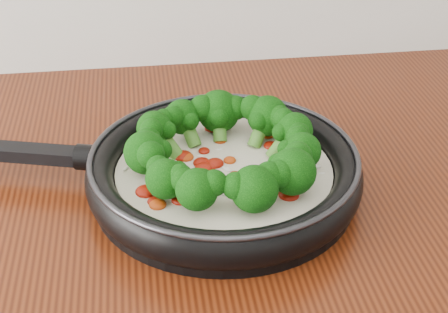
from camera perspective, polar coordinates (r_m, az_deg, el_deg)
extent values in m
cylinder|color=black|center=(0.80, 0.00, -2.70)|extent=(0.38, 0.38, 0.01)
torus|color=black|center=(0.78, 0.00, -1.26)|extent=(0.40, 0.40, 0.03)
torus|color=#2D2D33|center=(0.77, 0.00, 0.09)|extent=(0.39, 0.39, 0.01)
cube|color=black|center=(0.85, -16.83, 0.33)|extent=(0.19, 0.08, 0.02)
cylinder|color=black|center=(0.82, -11.43, -0.09)|extent=(0.04, 0.04, 0.03)
cylinder|color=silver|center=(0.79, 0.00, -1.69)|extent=(0.31, 0.31, 0.02)
ellipsoid|color=maroon|center=(0.86, -0.95, 2.45)|extent=(0.03, 0.03, 0.01)
ellipsoid|color=maroon|center=(0.79, -0.76, -0.60)|extent=(0.03, 0.03, 0.01)
ellipsoid|color=#B8390B|center=(0.80, -3.26, -0.06)|extent=(0.02, 0.02, 0.01)
ellipsoid|color=maroon|center=(0.73, -5.94, -3.83)|extent=(0.02, 0.02, 0.01)
ellipsoid|color=maroon|center=(0.79, -1.86, -0.47)|extent=(0.02, 0.02, 0.01)
ellipsoid|color=#B8390B|center=(0.85, 3.72, 1.88)|extent=(0.02, 0.02, 0.01)
ellipsoid|color=maroon|center=(0.78, -1.08, -0.78)|extent=(0.02, 0.02, 0.01)
ellipsoid|color=maroon|center=(0.82, 4.46, 0.84)|extent=(0.02, 0.02, 0.01)
ellipsoid|color=#B8390B|center=(0.75, -3.51, -2.35)|extent=(0.02, 0.02, 0.01)
ellipsoid|color=maroon|center=(0.77, 0.95, -1.59)|extent=(0.02, 0.02, 0.01)
ellipsoid|color=maroon|center=(0.75, 3.20, -2.69)|extent=(0.02, 0.02, 0.01)
ellipsoid|color=#B8390B|center=(0.78, 3.47, -1.18)|extent=(0.03, 0.03, 0.01)
ellipsoid|color=maroon|center=(0.74, 5.53, -3.26)|extent=(0.03, 0.03, 0.01)
ellipsoid|color=maroon|center=(0.75, -6.68, -2.99)|extent=(0.03, 0.03, 0.01)
ellipsoid|color=#B8390B|center=(0.72, -5.66, -4.09)|extent=(0.02, 0.02, 0.01)
ellipsoid|color=maroon|center=(0.79, -1.94, -0.54)|extent=(0.03, 0.03, 0.01)
ellipsoid|color=maroon|center=(0.83, 4.00, 0.92)|extent=(0.02, 0.02, 0.01)
ellipsoid|color=#B8390B|center=(0.79, 0.49, -0.33)|extent=(0.02, 0.02, 0.01)
ellipsoid|color=maroon|center=(0.73, -3.72, -3.68)|extent=(0.03, 0.03, 0.01)
ellipsoid|color=maroon|center=(0.78, -1.73, -0.98)|extent=(0.03, 0.03, 0.01)
ellipsoid|color=#B8390B|center=(0.84, -0.32, 1.40)|extent=(0.02, 0.02, 0.01)
ellipsoid|color=maroon|center=(0.80, -3.51, 0.03)|extent=(0.03, 0.03, 0.01)
ellipsoid|color=maroon|center=(0.81, -1.70, 0.48)|extent=(0.02, 0.02, 0.01)
ellipsoid|color=white|center=(0.80, 4.96, -0.26)|extent=(0.01, 0.01, 0.00)
ellipsoid|color=white|center=(0.76, -0.54, -2.08)|extent=(0.01, 0.01, 0.00)
ellipsoid|color=white|center=(0.80, 5.51, -0.26)|extent=(0.01, 0.01, 0.00)
ellipsoid|color=white|center=(0.77, 5.37, -1.85)|extent=(0.01, 0.01, 0.00)
ellipsoid|color=white|center=(0.74, 4.94, -3.14)|extent=(0.00, 0.01, 0.00)
ellipsoid|color=white|center=(0.78, 0.09, -1.02)|extent=(0.01, 0.01, 0.00)
ellipsoid|color=white|center=(0.81, -4.77, 0.28)|extent=(0.01, 0.01, 0.00)
ellipsoid|color=white|center=(0.78, 0.31, -1.09)|extent=(0.01, 0.01, 0.00)
ellipsoid|color=white|center=(0.87, -0.06, 2.69)|extent=(0.01, 0.01, 0.00)
ellipsoid|color=white|center=(0.74, 0.19, -3.29)|extent=(0.01, 0.00, 0.00)
ellipsoid|color=white|center=(0.78, 2.33, -0.95)|extent=(0.00, 0.01, 0.00)
ellipsoid|color=white|center=(0.82, -0.40, 0.60)|extent=(0.01, 0.00, 0.00)
ellipsoid|color=white|center=(0.86, -4.45, 2.46)|extent=(0.01, 0.01, 0.00)
ellipsoid|color=white|center=(0.78, 8.33, -1.46)|extent=(0.01, 0.01, 0.00)
ellipsoid|color=white|center=(0.74, -7.13, -3.27)|extent=(0.01, 0.01, 0.00)
ellipsoid|color=white|center=(0.77, -0.19, -1.52)|extent=(0.00, 0.01, 0.00)
ellipsoid|color=white|center=(0.80, -2.01, -0.01)|extent=(0.01, 0.01, 0.00)
ellipsoid|color=white|center=(0.79, -8.37, -1.03)|extent=(0.01, 0.01, 0.00)
ellipsoid|color=white|center=(0.79, 5.12, -0.80)|extent=(0.01, 0.01, 0.00)
ellipsoid|color=white|center=(0.85, -0.55, 1.94)|extent=(0.01, 0.01, 0.00)
ellipsoid|color=white|center=(0.79, 6.70, -0.58)|extent=(0.01, 0.01, 0.00)
ellipsoid|color=white|center=(0.79, 7.94, -0.87)|extent=(0.01, 0.00, 0.00)
ellipsoid|color=white|center=(0.78, 0.37, -1.18)|extent=(0.01, 0.01, 0.00)
ellipsoid|color=white|center=(0.78, -1.47, -0.96)|extent=(0.01, 0.01, 0.00)
ellipsoid|color=white|center=(0.80, -7.70, -0.39)|extent=(0.01, 0.01, 0.00)
cylinder|color=#589932|center=(0.77, 5.28, -0.50)|extent=(0.04, 0.02, 0.03)
sphere|color=black|center=(0.77, 6.68, 0.46)|extent=(0.05, 0.05, 0.04)
sphere|color=black|center=(0.78, 6.26, 1.60)|extent=(0.03, 0.03, 0.03)
sphere|color=black|center=(0.75, 6.43, 0.22)|extent=(0.03, 0.03, 0.03)
sphere|color=black|center=(0.76, 5.36, 0.64)|extent=(0.03, 0.03, 0.02)
cylinder|color=#589932|center=(0.80, 4.76, 0.87)|extent=(0.04, 0.03, 0.04)
sphere|color=black|center=(0.80, 6.01, 2.19)|extent=(0.05, 0.05, 0.04)
sphere|color=black|center=(0.81, 5.11, 3.14)|extent=(0.03, 0.03, 0.03)
sphere|color=black|center=(0.78, 6.35, 1.96)|extent=(0.03, 0.03, 0.03)
sphere|color=black|center=(0.79, 4.88, 2.07)|extent=(0.03, 0.03, 0.02)
cylinder|color=#589932|center=(0.83, 2.97, 1.93)|extent=(0.04, 0.04, 0.04)
sphere|color=black|center=(0.83, 3.73, 3.47)|extent=(0.06, 0.06, 0.05)
sphere|color=black|center=(0.83, 2.42, 4.17)|extent=(0.04, 0.04, 0.03)
sphere|color=black|center=(0.82, 4.71, 3.35)|extent=(0.04, 0.04, 0.03)
sphere|color=black|center=(0.82, 3.05, 3.12)|extent=(0.03, 0.03, 0.03)
cylinder|color=#589932|center=(0.84, -0.37, 2.33)|extent=(0.02, 0.03, 0.04)
sphere|color=black|center=(0.84, -0.46, 3.89)|extent=(0.07, 0.07, 0.05)
sphere|color=black|center=(0.83, -1.84, 4.13)|extent=(0.04, 0.04, 0.03)
sphere|color=black|center=(0.84, 0.94, 4.17)|extent=(0.04, 0.04, 0.03)
sphere|color=black|center=(0.83, -0.38, 3.43)|extent=(0.03, 0.03, 0.03)
cylinder|color=#589932|center=(0.83, -2.86, 1.90)|extent=(0.03, 0.04, 0.04)
sphere|color=black|center=(0.83, -3.56, 3.39)|extent=(0.05, 0.05, 0.04)
sphere|color=black|center=(0.82, -4.35, 3.40)|extent=(0.03, 0.03, 0.03)
sphere|color=black|center=(0.83, -2.46, 3.96)|extent=(0.03, 0.03, 0.03)
sphere|color=black|center=(0.82, -2.91, 3.03)|extent=(0.03, 0.03, 0.02)
cylinder|color=#589932|center=(0.80, -4.69, 1.00)|extent=(0.04, 0.03, 0.04)
sphere|color=black|center=(0.80, -5.94, 2.38)|extent=(0.05, 0.05, 0.04)
sphere|color=black|center=(0.78, -6.19, 2.28)|extent=(0.03, 0.03, 0.03)
sphere|color=black|center=(0.81, -5.15, 3.20)|extent=(0.03, 0.03, 0.02)
sphere|color=black|center=(0.79, -4.84, 2.24)|extent=(0.03, 0.03, 0.02)
cylinder|color=#589932|center=(0.77, -5.28, -0.60)|extent=(0.03, 0.02, 0.04)
sphere|color=black|center=(0.76, -6.69, 0.33)|extent=(0.06, 0.06, 0.05)
sphere|color=black|center=(0.74, -6.24, 0.14)|extent=(0.04, 0.04, 0.03)
sphere|color=black|center=(0.78, -6.45, 1.44)|extent=(0.04, 0.04, 0.03)
sphere|color=black|center=(0.76, -5.36, 0.55)|extent=(0.03, 0.03, 0.03)
cylinder|color=#589932|center=(0.73, -3.89, -2.39)|extent=(0.04, 0.03, 0.03)
sphere|color=black|center=(0.72, -4.97, -1.92)|extent=(0.05, 0.05, 0.04)
sphere|color=black|center=(0.70, -3.75, -1.72)|extent=(0.03, 0.03, 0.03)
sphere|color=black|center=(0.73, -5.62, -0.89)|extent=(0.03, 0.03, 0.03)
sphere|color=black|center=(0.73, -3.92, -1.24)|extent=(0.03, 0.03, 0.02)
cylinder|color=#589932|center=(0.72, -1.79, -3.12)|extent=(0.03, 0.04, 0.04)
sphere|color=black|center=(0.69, -2.32, -2.83)|extent=(0.06, 0.06, 0.05)
sphere|color=black|center=(0.69, -0.84, -2.27)|extent=(0.04, 0.04, 0.03)
sphere|color=black|center=(0.70, -3.53, -2.00)|extent=(0.03, 0.03, 0.03)
sphere|color=black|center=(0.71, -1.83, -1.92)|extent=(0.03, 0.03, 0.02)
cylinder|color=#589932|center=(0.72, 2.00, -3.08)|extent=(0.02, 0.04, 0.04)
sphere|color=black|center=(0.70, 2.59, -2.78)|extent=(0.06, 0.06, 0.05)
sphere|color=black|center=(0.70, 3.86, -1.68)|extent=(0.04, 0.04, 0.03)
sphere|color=black|center=(0.69, 1.01, -2.52)|extent=(0.04, 0.04, 0.03)
sphere|color=black|center=(0.71, 2.04, -1.89)|extent=(0.03, 0.03, 0.03)
cylinder|color=#589932|center=(0.74, 4.52, -1.94)|extent=(0.04, 0.04, 0.04)
sphere|color=black|center=(0.72, 5.85, -1.29)|extent=(0.06, 0.06, 0.05)
sphere|color=black|center=(0.74, 6.28, 0.04)|extent=(0.04, 0.04, 0.03)
sphere|color=black|center=(0.71, 4.78, -1.48)|extent=(0.04, 0.04, 0.03)
sphere|color=black|center=(0.73, 4.67, -0.71)|extent=(0.03, 0.03, 0.03)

